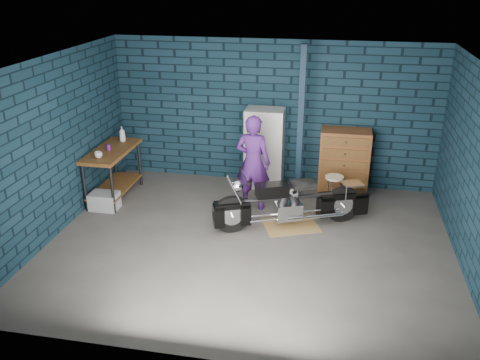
% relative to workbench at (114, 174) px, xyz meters
% --- Properties ---
extents(ground, '(6.00, 6.00, 0.00)m').
position_rel_workbench_xyz_m(ground, '(2.68, -1.21, -0.46)').
color(ground, '#53504D').
rests_on(ground, ground).
extents(room_walls, '(6.02, 5.01, 2.71)m').
position_rel_workbench_xyz_m(room_walls, '(2.68, -0.65, 1.45)').
color(room_walls, '#0F2532').
rests_on(room_walls, ground).
extents(support_post, '(0.10, 0.10, 2.70)m').
position_rel_workbench_xyz_m(support_post, '(3.23, 0.74, 0.90)').
color(support_post, '#102133').
rests_on(support_post, ground).
extents(workbench, '(0.60, 1.40, 0.91)m').
position_rel_workbench_xyz_m(workbench, '(0.00, 0.00, 0.00)').
color(workbench, brown).
rests_on(workbench, ground).
extents(drip_mat, '(1.03, 0.91, 0.01)m').
position_rel_workbench_xyz_m(drip_mat, '(3.24, -0.51, -0.45)').
color(drip_mat, olive).
rests_on(drip_mat, ground).
extents(motorcycle, '(2.22, 1.36, 0.95)m').
position_rel_workbench_xyz_m(motorcycle, '(3.24, -0.51, 0.02)').
color(motorcycle, black).
rests_on(motorcycle, ground).
extents(person, '(0.65, 0.47, 1.64)m').
position_rel_workbench_xyz_m(person, '(2.51, 0.08, 0.37)').
color(person, '#471D6D').
rests_on(person, ground).
extents(storage_bin, '(0.47, 0.34, 0.29)m').
position_rel_workbench_xyz_m(storage_bin, '(0.02, -0.50, -0.31)').
color(storage_bin, '#95979E').
rests_on(storage_bin, ground).
extents(locker, '(0.70, 0.50, 1.50)m').
position_rel_workbench_xyz_m(locker, '(2.56, 1.02, 0.29)').
color(locker, beige).
rests_on(locker, ground).
extents(tool_chest, '(0.89, 0.49, 1.18)m').
position_rel_workbench_xyz_m(tool_chest, '(4.03, 1.02, 0.14)').
color(tool_chest, brown).
rests_on(tool_chest, ground).
extents(shop_stool, '(0.38, 0.38, 0.57)m').
position_rel_workbench_xyz_m(shop_stool, '(3.88, 0.33, -0.17)').
color(shop_stool, '#C4B494').
rests_on(shop_stool, ground).
extents(cup_a, '(0.16, 0.16, 0.10)m').
position_rel_workbench_xyz_m(cup_a, '(-0.03, -0.42, 0.51)').
color(cup_a, '#C4B494').
rests_on(cup_a, workbench).
extents(mug_purple, '(0.10, 0.10, 0.11)m').
position_rel_workbench_xyz_m(mug_purple, '(-0.02, -0.05, 0.51)').
color(mug_purple, '#571A68').
rests_on(mug_purple, workbench).
extents(bottle, '(0.13, 0.13, 0.28)m').
position_rel_workbench_xyz_m(bottle, '(0.02, 0.46, 0.60)').
color(bottle, '#95979E').
rests_on(bottle, workbench).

